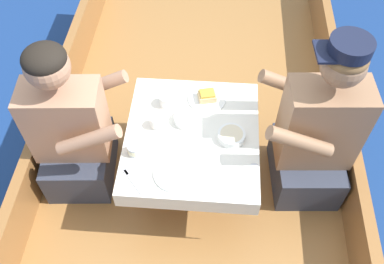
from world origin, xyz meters
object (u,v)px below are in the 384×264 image
person_starboard (316,135)px  tin_can (134,150)px  person_port (72,131)px  sandwich (207,96)px  coffee_cup_starboard (167,100)px  coffee_cup_port (157,122)px

person_starboard → tin_can: 0.95m
person_port → sandwich: 0.76m
sandwich → tin_can: sandwich is taller
person_starboard → tin_can: person_starboard is taller
person_port → person_starboard: (1.30, 0.05, 0.03)m
sandwich → coffee_cup_starboard: coffee_cup_starboard is taller
sandwich → coffee_cup_starboard: (-0.22, -0.05, 0.00)m
coffee_cup_port → coffee_cup_starboard: size_ratio=0.87×
sandwich → coffee_cup_port: size_ratio=1.21×
person_port → coffee_cup_port: person_port is taller
coffee_cup_port → person_port: bearing=-175.1°
coffee_cup_starboard → sandwich: bearing=13.2°
sandwich → coffee_cup_port: bearing=-140.7°
coffee_cup_starboard → tin_can: (-0.13, -0.34, -0.01)m
person_port → sandwich: (0.71, 0.25, 0.07)m
coffee_cup_starboard → tin_can: bearing=-111.0°
tin_can → sandwich: bearing=48.2°
person_port → tin_can: bearing=-25.6°
sandwich → person_port: bearing=-161.0°
person_port → sandwich: bearing=14.4°
person_starboard → sandwich: person_starboard is taller
coffee_cup_port → coffee_cup_starboard: (0.03, 0.16, 0.00)m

